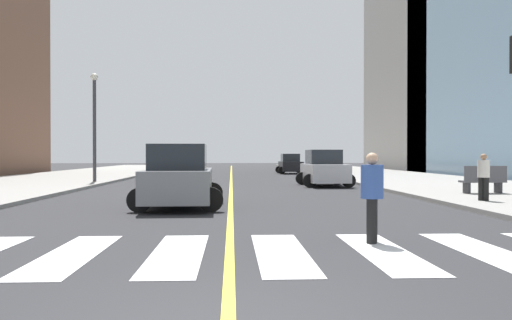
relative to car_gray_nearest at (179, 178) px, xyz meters
name	(u,v)px	position (x,y,z in m)	size (l,w,h in m)	color
sidewalk_kerb_east	(481,189)	(13.87, 7.98, -0.88)	(10.00, 120.00, 0.15)	gray
crosswalk_paint	(230,253)	(1.67, -8.02, -0.95)	(13.50, 4.00, 0.01)	silver
lane_divider_paint	(231,175)	(1.67, 27.98, -0.95)	(0.16, 80.00, 0.01)	yellow
parking_garage_concrete	(464,35)	(29.36, 44.58, 15.03)	(18.00, 24.00, 31.97)	gray
car_gray_nearest	(179,178)	(0.00, 0.00, 0.00)	(2.93, 4.63, 2.05)	slate
car_silver_second	(324,169)	(6.82, 11.77, -0.02)	(2.84, 4.51, 2.00)	#B7B7BC
car_black_third	(290,164)	(7.13, 31.25, -0.10)	(2.59, 4.13, 1.84)	black
park_bench	(484,180)	(11.96, 3.83, -0.27)	(1.83, 0.66, 1.12)	#47474C
pedestrian_crossing	(372,193)	(4.42, -7.09, 0.01)	(0.43, 0.43, 1.75)	black
pedestrian_waiting_east	(484,175)	(10.32, 0.46, 0.08)	(0.40, 0.40, 1.60)	black
fire_hydrant	(366,174)	(9.59, 13.31, -0.38)	(0.26, 0.26, 0.89)	red
street_lamp	(94,117)	(-6.42, 14.52, 3.04)	(0.44, 0.44, 6.42)	#38383D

